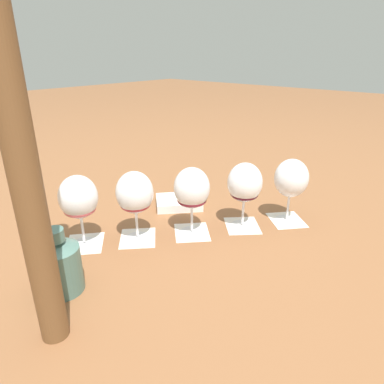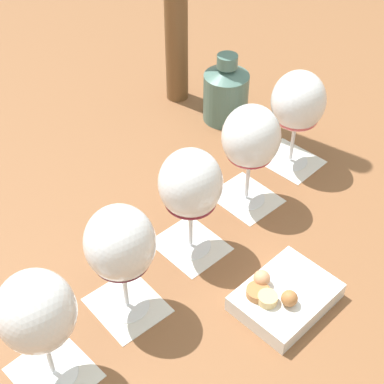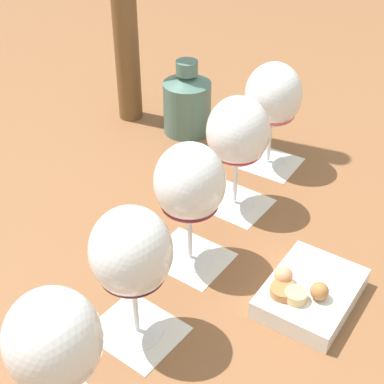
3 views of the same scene
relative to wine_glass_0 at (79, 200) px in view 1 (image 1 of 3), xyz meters
The scene contains 14 objects.
ground_plane 0.32m from the wine_glass_0, 35.87° to the right, with size 8.00×8.00×0.00m, color brown.
tasting_card_0 0.13m from the wine_glass_0, ahead, with size 0.14×0.14×0.00m.
tasting_card_1 0.19m from the wine_glass_0, 36.85° to the right, with size 0.14×0.14×0.00m.
tasting_card_2 0.32m from the wine_glass_0, 36.57° to the right, with size 0.14×0.14×0.00m.
tasting_card_3 0.46m from the wine_glass_0, 35.80° to the right, with size 0.14×0.14×0.00m.
tasting_card_4 0.60m from the wine_glass_0, 35.56° to the right, with size 0.14×0.14×0.00m.
wine_glass_0 is the anchor object (origin of this frame).
wine_glass_1 0.14m from the wine_glass_0, 36.85° to the right, with size 0.10×0.10×0.19m.
wine_glass_2 0.29m from the wine_glass_0, 36.57° to the right, with size 0.10×0.10×0.19m.
wine_glass_3 0.44m from the wine_glass_0, 35.80° to the right, with size 0.10×0.10×0.19m.
wine_glass_4 0.59m from the wine_glass_0, 35.56° to the right, with size 0.10×0.10×0.19m.
ceramic_vase 0.20m from the wine_glass_0, 136.59° to the right, with size 0.09×0.09×0.15m.
snack_dish 0.36m from the wine_glass_0, ahead, with size 0.18×0.18×0.05m.
umbrella_pole 0.43m from the wine_glass_0, 131.86° to the right, with size 0.05×0.05×0.83m.
Camera 1 is at (-0.64, -0.56, 0.48)m, focal length 32.00 mm.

